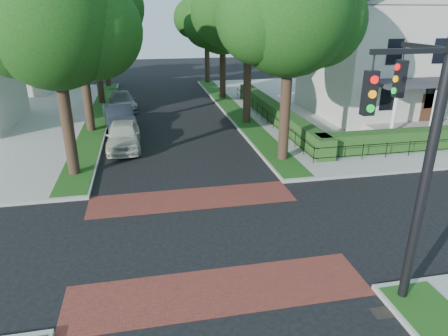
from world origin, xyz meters
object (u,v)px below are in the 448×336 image
Objects in this scene: traffic_signal at (420,143)px; parked_car_rear at (122,101)px; parked_car_front at (123,135)px; parked_car_middle at (119,117)px.

traffic_signal reaches higher than parked_car_rear.
parked_car_front is 0.95× the size of parked_car_middle.
parked_car_front is 0.98× the size of parked_car_rear.
traffic_signal is 1.61× the size of parked_car_rear.
traffic_signal reaches higher than parked_car_middle.
parked_car_middle is 1.03× the size of parked_car_rear.
traffic_signal is at bearing -79.50° from parked_car_rear.
traffic_signal is 1.65× the size of parked_car_front.
parked_car_middle is 6.10m from parked_car_rear.
parked_car_middle is (-0.43, 4.49, 0.02)m from parked_car_front.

